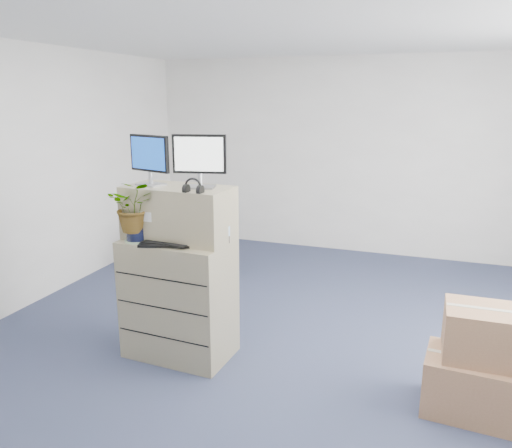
# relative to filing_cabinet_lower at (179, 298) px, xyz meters

# --- Properties ---
(ground) EXTENTS (7.00, 7.00, 0.00)m
(ground) POSITION_rel_filing_cabinet_lower_xyz_m (0.90, 0.13, -0.53)
(ground) COLOR #2A314B
(ground) RESTS_ON ground
(wall_back) EXTENTS (6.00, 0.02, 2.80)m
(wall_back) POSITION_rel_filing_cabinet_lower_xyz_m (0.90, 3.64, 0.87)
(wall_back) COLOR silver
(wall_back) RESTS_ON ground
(filing_cabinet_lower) EXTENTS (0.94, 0.61, 1.06)m
(filing_cabinet_lower) POSITION_rel_filing_cabinet_lower_xyz_m (0.00, 0.00, 0.00)
(filing_cabinet_lower) COLOR tan
(filing_cabinet_lower) RESTS_ON ground
(filing_cabinet_upper) EXTENTS (0.93, 0.51, 0.45)m
(filing_cabinet_upper) POSITION_rel_filing_cabinet_lower_xyz_m (0.00, 0.05, 0.76)
(filing_cabinet_upper) COLOR tan
(filing_cabinet_upper) RESTS_ON filing_cabinet_lower
(monitor_left) EXTENTS (0.42, 0.22, 0.42)m
(monitor_left) POSITION_rel_filing_cabinet_lower_xyz_m (-0.24, 0.03, 1.22)
(monitor_left) COLOR #99999E
(monitor_left) RESTS_ON filing_cabinet_upper
(monitor_right) EXTENTS (0.44, 0.21, 0.44)m
(monitor_right) POSITION_rel_filing_cabinet_lower_xyz_m (0.21, 0.05, 1.23)
(monitor_right) COLOR #99999E
(monitor_right) RESTS_ON filing_cabinet_upper
(headphones) EXTENTS (0.15, 0.03, 0.15)m
(headphones) POSITION_rel_filing_cabinet_lower_xyz_m (0.25, -0.15, 1.02)
(headphones) COLOR black
(headphones) RESTS_ON filing_cabinet_upper
(keyboard) EXTENTS (0.47, 0.30, 0.02)m
(keyboard) POSITION_rel_filing_cabinet_lower_xyz_m (-0.01, -0.16, 0.54)
(keyboard) COLOR black
(keyboard) RESTS_ON filing_cabinet_lower
(mouse) EXTENTS (0.10, 0.06, 0.03)m
(mouse) POSITION_rel_filing_cabinet_lower_xyz_m (0.35, -0.10, 0.55)
(mouse) COLOR silver
(mouse) RESTS_ON filing_cabinet_lower
(water_bottle) EXTENTS (0.08, 0.08, 0.27)m
(water_bottle) POSITION_rel_filing_cabinet_lower_xyz_m (0.04, 0.02, 0.66)
(water_bottle) COLOR #95979D
(water_bottle) RESTS_ON filing_cabinet_lower
(phone_dock) EXTENTS (0.07, 0.06, 0.14)m
(phone_dock) POSITION_rel_filing_cabinet_lower_xyz_m (-0.03, 0.00, 0.58)
(phone_dock) COLOR silver
(phone_dock) RESTS_ON filing_cabinet_lower
(external_drive) EXTENTS (0.22, 0.17, 0.06)m
(external_drive) POSITION_rel_filing_cabinet_lower_xyz_m (0.35, 0.13, 0.56)
(external_drive) COLOR black
(external_drive) RESTS_ON filing_cabinet_lower
(tissue_box) EXTENTS (0.24, 0.16, 0.08)m
(tissue_box) POSITION_rel_filing_cabinet_lower_xyz_m (0.34, 0.04, 0.63)
(tissue_box) COLOR #3F9FD8
(tissue_box) RESTS_ON external_drive
(potted_plant) EXTENTS (0.48, 0.51, 0.42)m
(potted_plant) POSITION_rel_filing_cabinet_lower_xyz_m (-0.30, -0.14, 0.77)
(potted_plant) COLOR #A5C49D
(potted_plant) RESTS_ON filing_cabinet_lower
(office_chair) EXTENTS (0.97, 0.95, 0.75)m
(office_chair) POSITION_rel_filing_cabinet_lower_xyz_m (-0.71, 2.09, -0.15)
(office_chair) COLOR #5D5D62
(office_chair) RESTS_ON ground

